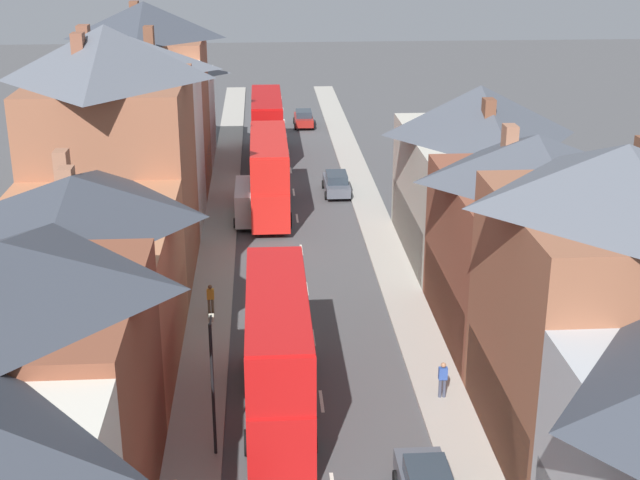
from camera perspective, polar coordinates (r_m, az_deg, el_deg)
name	(u,v)px	position (r m, az deg, el deg)	size (l,w,h in m)	color
pavement_left	(219,239)	(56.08, -6.51, 0.04)	(2.20, 104.00, 0.14)	#A8A399
pavement_right	(380,236)	(56.48, 3.88, 0.27)	(2.20, 104.00, 0.14)	#A8A399
centre_line_dashes	(301,250)	(54.20, -1.20, -0.63)	(0.14, 97.80, 0.01)	silver
terrace_row_left	(95,221)	(43.20, -14.21, 1.17)	(8.00, 74.09, 13.93)	#935138
terrace_row_right	(609,323)	(34.06, 18.03, -5.09)	(8.00, 53.31, 11.88)	#935138
double_decker_bus_lead	(269,174)	(60.13, -3.27, 4.27)	(2.74, 10.80, 5.30)	red
double_decker_bus_mid_street	(278,350)	(35.90, -2.73, -7.05)	(2.74, 10.80, 5.30)	red
double_decker_bus_far_approaching	(267,126)	(74.10, -3.42, 7.30)	(2.74, 10.80, 5.30)	#B70F0F
car_near_blue	(336,183)	(64.90, 1.06, 3.66)	(1.90, 4.59, 1.62)	#4C515B
car_parked_right_a	(304,118)	(86.20, -1.06, 7.79)	(1.90, 4.17, 1.61)	maroon
delivery_van	(250,201)	(59.15, -4.48, 2.48)	(2.20, 5.20, 2.41)	white
pedestrian_mid_right	(443,378)	(37.88, 7.86, -8.74)	(0.36, 0.22, 1.61)	#3D4256
pedestrian_far_left	(211,298)	(45.26, -7.02, -3.70)	(0.36, 0.22, 1.61)	brown
street_lamp	(213,378)	(33.19, -6.89, -8.77)	(0.20, 1.12, 5.50)	black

